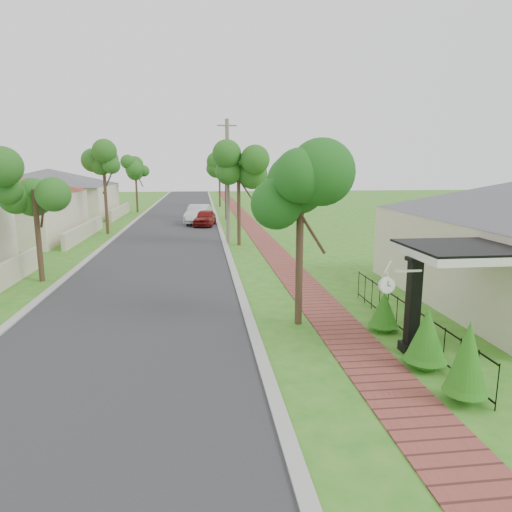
{
  "coord_description": "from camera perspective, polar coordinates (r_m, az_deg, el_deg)",
  "views": [
    {
      "loc": [
        -0.76,
        -11.61,
        4.73
      ],
      "look_at": [
        1.2,
        4.78,
        1.5
      ],
      "focal_mm": 32.0,
      "sensor_mm": 36.0,
      "label": 1
    }
  ],
  "objects": [
    {
      "name": "station_clock",
      "position": [
        11.49,
        16.25,
        -3.38
      ],
      "size": [
        1.05,
        0.13,
        0.57
      ],
      "color": "white",
      "rests_on": "ground"
    },
    {
      "name": "kerb_right",
      "position": [
        32.0,
        -4.24,
        2.53
      ],
      "size": [
        0.3,
        120.0,
        0.1
      ],
      "primitive_type": "cube",
      "color": "#9E9E99",
      "rests_on": "ground"
    },
    {
      "name": "street_trees",
      "position": [
        38.52,
        -10.16,
        10.6
      ],
      "size": [
        10.7,
        37.65,
        5.89
      ],
      "color": "#382619",
      "rests_on": "ground"
    },
    {
      "name": "porch_post",
      "position": [
        12.41,
        18.99,
        -6.46
      ],
      "size": [
        0.48,
        0.48,
        2.52
      ],
      "color": "black",
      "rests_on": "ground"
    },
    {
      "name": "ground",
      "position": [
        12.56,
        -2.91,
        -11.06
      ],
      "size": [
        160.0,
        160.0,
        0.0
      ],
      "primitive_type": "plane",
      "color": "#2A761C",
      "rests_on": "ground"
    },
    {
      "name": "hedge_row",
      "position": [
        11.73,
        20.32,
        -9.57
      ],
      "size": [
        0.89,
        4.97,
        1.85
      ],
      "color": "#145E12",
      "rests_on": "ground"
    },
    {
      "name": "picket_fence",
      "position": [
        13.59,
        18.34,
        -7.5
      ],
      "size": [
        0.03,
        8.02,
        1.0
      ],
      "color": "black",
      "rests_on": "ground"
    },
    {
      "name": "far_house_grey",
      "position": [
        47.84,
        -24.32,
        7.23
      ],
      "size": [
        15.56,
        15.56,
        4.6
      ],
      "color": "beige",
      "rests_on": "ground"
    },
    {
      "name": "road",
      "position": [
        32.04,
        -10.78,
        2.38
      ],
      "size": [
        7.0,
        120.0,
        0.02
      ],
      "primitive_type": "cube",
      "color": "#28282B",
      "rests_on": "ground"
    },
    {
      "name": "kerb_left",
      "position": [
        32.5,
        -17.21,
        2.2
      ],
      "size": [
        0.3,
        120.0,
        0.1
      ],
      "primitive_type": "cube",
      "color": "#9E9E99",
      "rests_on": "ground"
    },
    {
      "name": "near_tree",
      "position": [
        13.46,
        5.57,
        6.93
      ],
      "size": [
        1.85,
        1.85,
        4.75
      ],
      "color": "#382619",
      "rests_on": "ground"
    },
    {
      "name": "sidewalk",
      "position": [
        32.22,
        0.39,
        2.62
      ],
      "size": [
        1.5,
        120.0,
        0.03
      ],
      "primitive_type": "cube",
      "color": "brown",
      "rests_on": "ground"
    },
    {
      "name": "utility_pole",
      "position": [
        28.69,
        -3.56,
        9.3
      ],
      "size": [
        1.2,
        0.24,
        7.6
      ],
      "color": "slate",
      "rests_on": "ground"
    },
    {
      "name": "parked_car_red",
      "position": [
        37.52,
        -6.4,
        4.75
      ],
      "size": [
        2.13,
        4.0,
        1.29
      ],
      "primitive_type": "imported",
      "rotation": [
        0.0,
        0.0,
        -0.17
      ],
      "color": "maroon",
      "rests_on": "ground"
    },
    {
      "name": "parked_car_white",
      "position": [
        39.14,
        -7.19,
        5.19
      ],
      "size": [
        2.48,
        4.97,
        1.57
      ],
      "primitive_type": "imported",
      "rotation": [
        0.0,
        0.0,
        -0.18
      ],
      "color": "silver",
      "rests_on": "ground"
    }
  ]
}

